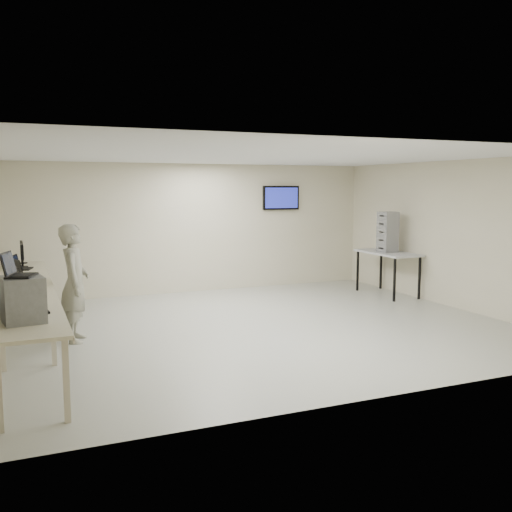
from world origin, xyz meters
name	(u,v)px	position (x,y,z in m)	size (l,w,h in m)	color
room	(261,241)	(0.03, 0.06, 1.41)	(8.01, 7.01, 2.81)	beige
workbench	(26,292)	(-3.59, 0.00, 0.83)	(0.76, 6.00, 0.90)	#BFB79B
equipment_box	(23,299)	(-3.65, -2.21, 1.14)	(0.40, 0.46, 0.47)	gray
laptop_on_box	(16,270)	(-3.70, -2.21, 1.44)	(0.37, 0.40, 0.26)	black
laptop_0	(27,306)	(-3.60, -1.75, 0.98)	(0.37, 0.43, 0.31)	black
laptop_1	(21,291)	(-3.66, -0.71, 0.97)	(0.37, 0.41, 0.28)	black
laptop_2	(23,280)	(-3.62, 0.22, 0.97)	(0.37, 0.41, 0.28)	black
laptop_3	(23,271)	(-3.61, 1.18, 0.97)	(0.38, 0.40, 0.27)	black
laptop_4	(20,266)	(-3.64, 1.89, 0.97)	(0.35, 0.38, 0.26)	black
monitor_near	(22,253)	(-3.60, 2.20, 1.15)	(0.18, 0.41, 0.41)	black
monitor_far	(22,250)	(-3.60, 2.75, 1.15)	(0.18, 0.41, 0.41)	black
soldier	(75,283)	(-2.91, 0.24, 0.88)	(0.64, 0.42, 1.75)	gray
side_table	(388,255)	(3.60, 1.49, 0.85)	(0.72, 1.54, 0.92)	#A7A7A7
storage_bins	(388,232)	(3.58, 1.49, 1.35)	(0.32, 0.36, 0.86)	gray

